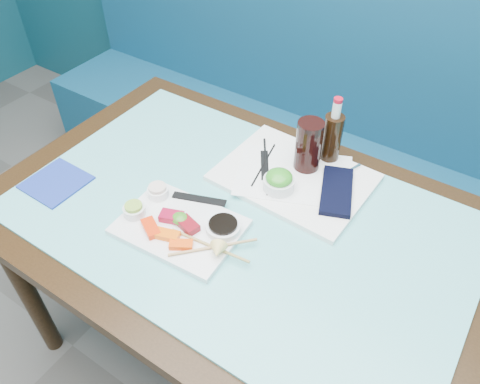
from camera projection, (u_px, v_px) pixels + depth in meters
The scene contains 34 objects.
booth_bench at pixel (346, 160), 2.05m from camera, with size 3.00×0.56×1.17m.
dining_table at pixel (240, 237), 1.34m from camera, with size 1.40×0.90×0.75m.
glass_top at pixel (240, 216), 1.28m from camera, with size 1.22×0.76×0.01m, color #5FBDBE.
sashimi_plate at pixel (180, 227), 1.23m from camera, with size 0.32×0.23×0.02m, color white.
salmon_left at pixel (151, 228), 1.21m from camera, with size 0.07×0.03×0.02m, color red.
salmon_mid at pixel (167, 235), 1.19m from camera, with size 0.06×0.03×0.02m, color #FF600A.
salmon_right at pixel (181, 245), 1.17m from camera, with size 0.06×0.03×0.01m, color #FF4C0A.
tuna_left at pixel (172, 217), 1.23m from camera, with size 0.06×0.04×0.02m, color maroon.
tuna_right at pixel (188, 225), 1.21m from camera, with size 0.06×0.04×0.02m, color maroon.
seaweed_garnish at pixel (180, 219), 1.23m from camera, with size 0.05×0.04×0.03m, color #38811D.
ramekin_wasabi at pixel (134, 211), 1.25m from camera, with size 0.06×0.06×0.02m, color white.
wasabi_fill at pixel (133, 206), 1.23m from camera, with size 0.05×0.05×0.01m, color #82AF38.
ramekin_ginger at pixel (158, 192), 1.30m from camera, with size 0.06×0.06×0.02m, color white.
ginger_fill at pixel (157, 188), 1.29m from camera, with size 0.05×0.05×0.01m, color beige.
soy_dish at pixel (223, 227), 1.21m from camera, with size 0.09×0.09×0.02m, color white.
soy_fill at pixel (223, 224), 1.20m from camera, with size 0.08×0.08×0.01m, color black.
lemon_wedge at pixel (218, 251), 1.13m from camera, with size 0.04×0.04×0.04m, color #F9D676.
chopstick_sleeve at pixel (199, 199), 1.29m from camera, with size 0.15×0.02×0.00m, color black.
wooden_chopstick_a at pixel (210, 245), 1.17m from camera, with size 0.01×0.01×0.22m, color #A18A4B.
wooden_chopstick_b at pixel (213, 247), 1.17m from camera, with size 0.01×0.01×0.23m, color tan.
serving_tray at pixel (294, 177), 1.38m from camera, with size 0.43×0.32×0.02m, color white.
paper_placemat at pixel (294, 175), 1.37m from camera, with size 0.33×0.23×0.00m, color white.
seaweed_bowl at pixel (279, 184), 1.32m from camera, with size 0.09×0.09×0.04m, color white.
seaweed_salad at pixel (279, 177), 1.30m from camera, with size 0.08×0.08×0.04m, color #2F9221.
cola_glass at pixel (309, 146), 1.34m from camera, with size 0.08×0.08×0.16m, color black.
navy_pouch at pixel (337, 191), 1.31m from camera, with size 0.08×0.20×0.02m, color black.
fork at pixel (350, 170), 1.38m from camera, with size 0.01×0.01×0.08m, color white.
black_chopstick_a at pixel (264, 164), 1.40m from camera, with size 0.01×0.01×0.21m, color black.
black_chopstick_b at pixel (266, 165), 1.40m from camera, with size 0.01×0.01×0.26m, color black.
tray_sleeve at pixel (265, 165), 1.40m from camera, with size 0.02×0.14×0.00m, color black.
cola_bottle_body at pixel (332, 140), 1.38m from camera, with size 0.06×0.06×0.16m, color black.
cola_bottle_neck at pixel (337, 109), 1.31m from camera, with size 0.03×0.03×0.05m, color white.
cola_bottle_cap at pixel (338, 100), 1.29m from camera, with size 0.03×0.03×0.01m, color #B80B20.
blue_napkin at pixel (56, 182), 1.37m from camera, with size 0.16×0.16×0.01m, color navy.
Camera 1 is at (0.49, 0.71, 1.68)m, focal length 35.00 mm.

